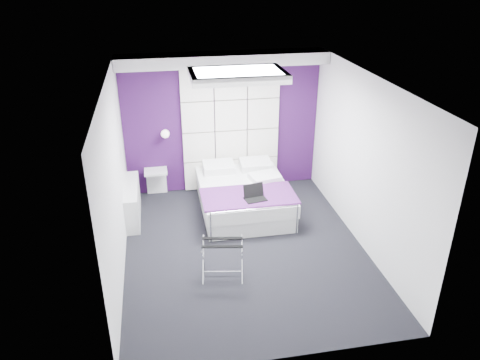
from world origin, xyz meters
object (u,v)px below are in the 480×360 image
object	(u,v)px
bed	(243,196)
laptop	(255,195)
wall_lamp	(165,133)
radiator	(133,202)
nightstand	(156,171)
luggage_rack	(223,259)

from	to	relation	value
bed	laptop	distance (m)	0.66
wall_lamp	radiator	world-z (taller)	wall_lamp
wall_lamp	nightstand	world-z (taller)	wall_lamp
nightstand	luggage_rack	distance (m)	2.75
nightstand	radiator	bearing A→B (deg)	-120.22
bed	laptop	world-z (taller)	laptop
bed	radiator	bearing A→B (deg)	177.20
radiator	bed	distance (m)	1.90
radiator	luggage_rack	bearing A→B (deg)	-56.18
nightstand	luggage_rack	world-z (taller)	luggage_rack
radiator	bed	world-z (taller)	bed
nightstand	luggage_rack	size ratio (longest dim) A/B	0.74
wall_lamp	laptop	distance (m)	2.06
luggage_rack	nightstand	bearing A→B (deg)	117.82
bed	nightstand	xyz separation A→B (m)	(-1.48, 0.81, 0.23)
bed	nightstand	world-z (taller)	bed
wall_lamp	radiator	distance (m)	1.35
wall_lamp	luggage_rack	size ratio (longest dim) A/B	0.27
wall_lamp	laptop	xyz separation A→B (m)	(1.33, -1.43, -0.64)
nightstand	bed	bearing A→B (deg)	-28.80
luggage_rack	wall_lamp	bearing A→B (deg)	113.13
wall_lamp	radiator	bearing A→B (deg)	-130.10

